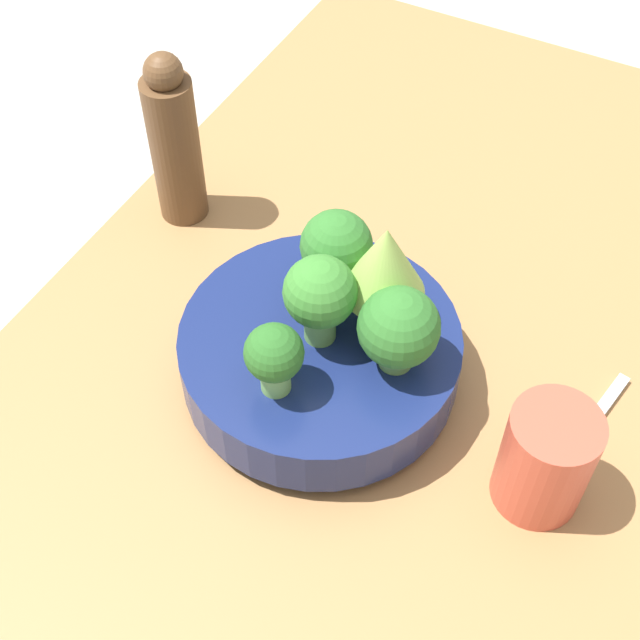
{
  "coord_description": "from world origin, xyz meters",
  "views": [
    {
      "loc": [
        -0.43,
        -0.19,
        0.68
      ],
      "look_at": [
        -0.03,
        0.02,
        0.13
      ],
      "focal_mm": 50.0,
      "sensor_mm": 36.0,
      "label": 1
    }
  ],
  "objects_px": {
    "cup": "(546,460)",
    "fork": "(579,440)",
    "pepper_mill": "(174,142)",
    "bowl": "(320,355)"
  },
  "relations": [
    {
      "from": "bowl",
      "to": "cup",
      "type": "height_order",
      "value": "cup"
    },
    {
      "from": "bowl",
      "to": "fork",
      "type": "height_order",
      "value": "bowl"
    },
    {
      "from": "bowl",
      "to": "pepper_mill",
      "type": "relative_size",
      "value": 1.27
    },
    {
      "from": "bowl",
      "to": "cup",
      "type": "bearing_deg",
      "value": -94.84
    },
    {
      "from": "cup",
      "to": "bowl",
      "type": "bearing_deg",
      "value": 85.16
    },
    {
      "from": "fork",
      "to": "pepper_mill",
      "type": "bearing_deg",
      "value": 79.66
    },
    {
      "from": "fork",
      "to": "bowl",
      "type": "bearing_deg",
      "value": 101.34
    },
    {
      "from": "pepper_mill",
      "to": "fork",
      "type": "height_order",
      "value": "pepper_mill"
    },
    {
      "from": "cup",
      "to": "pepper_mill",
      "type": "xyz_separation_m",
      "value": [
        0.14,
        0.42,
        0.04
      ]
    },
    {
      "from": "cup",
      "to": "fork",
      "type": "height_order",
      "value": "cup"
    }
  ]
}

